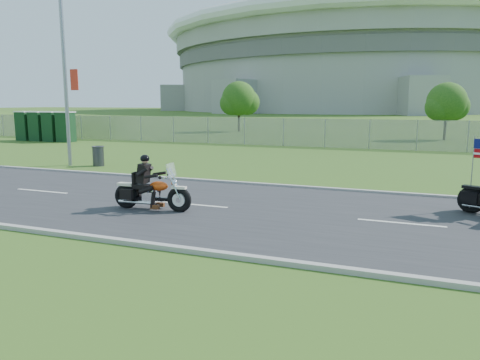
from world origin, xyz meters
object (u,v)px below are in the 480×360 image
at_px(streetlight, 67,50).
at_px(trash_can, 98,156).
at_px(porta_toilet_a, 66,127).
at_px(porta_toilet_b, 52,127).
at_px(porta_toilet_c, 38,127).
at_px(motorcycle_lead, 151,193).
at_px(porta_toilet_d, 25,126).

bearing_deg(streetlight, trash_can, 6.59).
distance_m(porta_toilet_a, porta_toilet_b, 1.40).
xyz_separation_m(porta_toilet_c, motorcycle_lead, (21.91, -18.00, -0.63)).
distance_m(motorcycle_lead, trash_can, 10.65).
distance_m(streetlight, porta_toilet_a, 15.39).
xyz_separation_m(porta_toilet_d, motorcycle_lead, (23.31, -18.00, -0.63)).
xyz_separation_m(streetlight, motorcycle_lead, (9.09, -7.22, -5.12)).
relative_size(porta_toilet_d, trash_can, 2.41).
height_order(porta_toilet_a, porta_toilet_d, same).
relative_size(porta_toilet_b, porta_toilet_c, 1.00).
distance_m(porta_toilet_d, motorcycle_lead, 29.46).
height_order(porta_toilet_b, motorcycle_lead, porta_toilet_b).
relative_size(porta_toilet_c, porta_toilet_d, 1.00).
height_order(porta_toilet_a, porta_toilet_b, same).
height_order(streetlight, trash_can, streetlight).
relative_size(porta_toilet_d, motorcycle_lead, 0.93).
bearing_deg(porta_toilet_d, motorcycle_lead, -37.68).
xyz_separation_m(porta_toilet_a, porta_toilet_d, (-4.20, 0.00, 0.00)).
distance_m(porta_toilet_b, porta_toilet_c, 1.40).
distance_m(streetlight, motorcycle_lead, 12.69).
bearing_deg(porta_toilet_b, porta_toilet_a, 0.00).
bearing_deg(porta_toilet_b, trash_can, -39.59).
relative_size(porta_toilet_a, porta_toilet_d, 1.00).
distance_m(porta_toilet_a, porta_toilet_d, 4.20).
relative_size(streetlight, trash_can, 10.47).
distance_m(porta_toilet_a, trash_can, 15.62).
bearing_deg(porta_toilet_d, streetlight, -37.17).
bearing_deg(porta_toilet_c, porta_toilet_a, 0.00).
relative_size(streetlight, motorcycle_lead, 4.06).
relative_size(streetlight, porta_toilet_d, 4.35).
distance_m(porta_toilet_d, trash_can, 18.91).
xyz_separation_m(porta_toilet_b, porta_toilet_d, (-2.80, 0.00, 0.00)).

